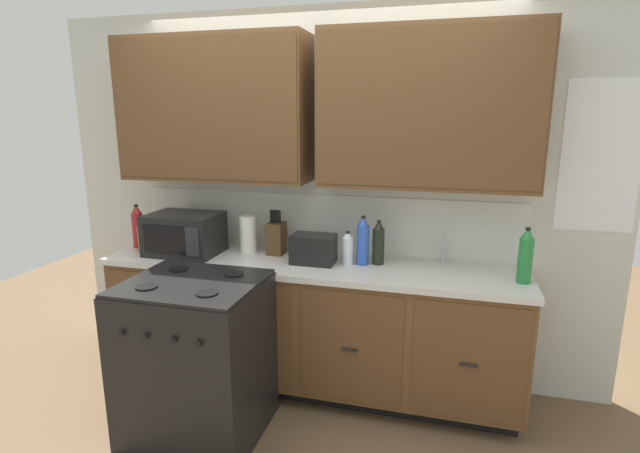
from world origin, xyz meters
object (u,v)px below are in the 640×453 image
at_px(knife_block, 276,237).
at_px(bottle_amber, 142,236).
at_px(paper_towel_roll, 248,234).
at_px(bottle_clear, 348,248).
at_px(stove_range, 197,358).
at_px(bottle_green, 526,256).
at_px(toaster, 313,249).
at_px(bottle_red, 138,227).
at_px(bottle_dark, 378,243).
at_px(bottle_blue, 363,241).
at_px(microwave, 184,234).

height_order(knife_block, bottle_amber, knife_block).
relative_size(paper_towel_roll, bottle_clear, 1.17).
relative_size(stove_range, knife_block, 3.06).
bearing_deg(stove_range, bottle_green, 17.57).
height_order(knife_block, bottle_clear, knife_block).
distance_m(knife_block, bottle_amber, 0.95).
relative_size(toaster, knife_block, 0.90).
bearing_deg(bottle_clear, bottle_amber, -177.05).
relative_size(knife_block, bottle_green, 0.95).
relative_size(toaster, bottle_green, 0.86).
xyz_separation_m(knife_block, bottle_red, (-1.02, -0.11, 0.04)).
bearing_deg(knife_block, bottle_red, -173.91).
bearing_deg(bottle_dark, bottle_blue, -160.81).
bearing_deg(knife_block, bottle_clear, -12.86).
bearing_deg(bottle_amber, bottle_red, 137.50).
height_order(stove_range, bottle_red, bottle_red).
height_order(paper_towel_roll, bottle_clear, paper_towel_roll).
relative_size(paper_towel_roll, bottle_blue, 0.82).
bearing_deg(paper_towel_roll, stove_range, -91.82).
bearing_deg(bottle_red, paper_towel_roll, 6.03).
xyz_separation_m(microwave, paper_towel_roll, (0.41, 0.14, -0.01)).
xyz_separation_m(toaster, bottle_red, (-1.33, 0.04, 0.06)).
bearing_deg(bottle_blue, knife_block, 172.08).
xyz_separation_m(microwave, toaster, (0.92, 0.02, -0.04)).
distance_m(microwave, bottle_dark, 1.34).
height_order(paper_towel_roll, bottle_dark, bottle_dark).
bearing_deg(bottle_green, bottle_clear, 176.40).
xyz_separation_m(microwave, bottle_red, (-0.41, 0.05, 0.01)).
height_order(bottle_dark, bottle_red, bottle_red).
bearing_deg(microwave, knife_block, 14.83).
distance_m(stove_range, bottle_red, 1.19).
bearing_deg(knife_block, paper_towel_roll, -173.67).
bearing_deg(paper_towel_roll, bottle_amber, -166.57).
height_order(microwave, bottle_red, bottle_red).
bearing_deg(bottle_amber, bottle_green, 0.21).
distance_m(knife_block, bottle_blue, 0.63).
height_order(bottle_clear, bottle_red, bottle_red).
bearing_deg(stove_range, bottle_amber, 141.45).
bearing_deg(toaster, bottle_green, -1.88).
xyz_separation_m(microwave, bottle_clear, (1.15, 0.04, -0.03)).
relative_size(toaster, bottle_red, 0.89).
xyz_separation_m(stove_range, knife_block, (0.22, 0.76, 0.55)).
relative_size(knife_block, bottle_red, 0.98).
height_order(microwave, bottle_clear, microwave).
bearing_deg(bottle_amber, stove_range, -38.55).
relative_size(bottle_dark, bottle_red, 0.92).
bearing_deg(bottle_blue, bottle_clear, -159.30).
relative_size(stove_range, bottle_amber, 4.19).
bearing_deg(toaster, bottle_clear, 6.32).
height_order(knife_block, bottle_red, bottle_red).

